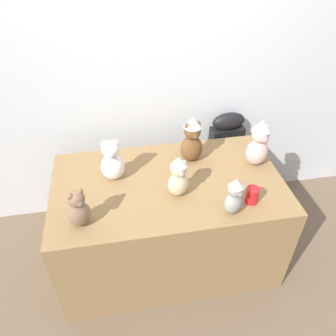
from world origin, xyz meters
TOP-DOWN VIEW (x-y plane):
  - ground_plane at (0.00, 0.00)m, footprint 10.00×10.00m
  - wall_back at (0.00, 0.95)m, footprint 7.00×0.08m
  - display_table at (0.00, 0.25)m, footprint 1.56×0.90m
  - instrument_case at (0.61, 0.83)m, footprint 0.29×0.14m
  - teddy_bear_sand at (0.04, 0.12)m, footprint 0.16×0.14m
  - teddy_bear_blush at (0.65, 0.34)m, footprint 0.18×0.16m
  - teddy_bear_ash at (0.33, -0.09)m, footprint 0.15×0.14m
  - teddy_bear_snow at (-0.36, 0.35)m, footprint 0.16×0.14m
  - teddy_bear_chestnut at (0.21, 0.47)m, footprint 0.19×0.17m
  - teddy_bear_mocha at (-0.56, -0.03)m, footprint 0.17×0.16m
  - party_cup_red at (0.48, -0.03)m, footprint 0.08×0.08m

SIDE VIEW (x-z plane):
  - ground_plane at x=0.00m, z-range 0.00..0.00m
  - display_table at x=0.00m, z-range 0.00..0.78m
  - instrument_case at x=0.61m, z-range 0.00..0.93m
  - party_cup_red at x=0.48m, z-range 0.78..0.89m
  - teddy_bear_mocha at x=-0.56m, z-range 0.77..1.02m
  - teddy_bear_ash at x=0.33m, z-range 0.77..1.03m
  - teddy_bear_snow at x=-0.36m, z-range 0.76..1.07m
  - teddy_bear_sand at x=0.04m, z-range 0.77..1.07m
  - teddy_bear_blush at x=0.65m, z-range 0.77..1.13m
  - teddy_bear_chestnut at x=0.21m, z-range 0.77..1.13m
  - wall_back at x=0.00m, z-range 0.00..2.60m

